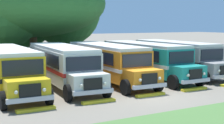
# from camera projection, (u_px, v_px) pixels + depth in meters

# --- Properties ---
(ground_plane) EXTENTS (220.00, 220.00, 0.00)m
(ground_plane) POSITION_uv_depth(u_px,v_px,m) (150.00, 96.00, 20.22)
(ground_plane) COLOR slate
(parked_bus_slot_0) EXTENTS (2.98, 10.88, 2.82)m
(parked_bus_slot_0) POSITION_uv_depth(u_px,v_px,m) (9.00, 67.00, 21.58)
(parked_bus_slot_0) COLOR yellow
(parked_bus_slot_0) RESTS_ON ground_plane
(parked_bus_slot_1) EXTENTS (3.30, 10.93, 2.82)m
(parked_bus_slot_1) POSITION_uv_depth(u_px,v_px,m) (62.00, 63.00, 23.46)
(parked_bus_slot_1) COLOR silver
(parked_bus_slot_1) RESTS_ON ground_plane
(parked_bus_slot_2) EXTENTS (2.99, 10.88, 2.82)m
(parked_bus_slot_2) POSITION_uv_depth(u_px,v_px,m) (107.00, 61.00, 25.09)
(parked_bus_slot_2) COLOR orange
(parked_bus_slot_2) RESTS_ON ground_plane
(parked_bus_slot_3) EXTENTS (2.69, 10.84, 2.82)m
(parked_bus_slot_3) POSITION_uv_depth(u_px,v_px,m) (146.00, 58.00, 26.83)
(parked_bus_slot_3) COLOR teal
(parked_bus_slot_3) RESTS_ON ground_plane
(parked_bus_slot_4) EXTENTS (3.08, 10.89, 2.82)m
(parked_bus_slot_4) POSITION_uv_depth(u_px,v_px,m) (176.00, 56.00, 28.90)
(parked_bus_slot_4) COLOR #9E9993
(parked_bus_slot_4) RESTS_ON ground_plane
(curb_wheelstop_0) EXTENTS (2.00, 0.36, 0.15)m
(curb_wheelstop_0) POSITION_uv_depth(u_px,v_px,m) (36.00, 110.00, 16.76)
(curb_wheelstop_0) COLOR yellow
(curb_wheelstop_0) RESTS_ON ground_plane
(curb_wheelstop_1) EXTENTS (2.00, 0.36, 0.15)m
(curb_wheelstop_1) POSITION_uv_depth(u_px,v_px,m) (99.00, 101.00, 18.49)
(curb_wheelstop_1) COLOR yellow
(curb_wheelstop_1) RESTS_ON ground_plane
(curb_wheelstop_2) EXTENTS (2.00, 0.36, 0.15)m
(curb_wheelstop_2) POSITION_uv_depth(u_px,v_px,m) (150.00, 95.00, 20.21)
(curb_wheelstop_2) COLOR yellow
(curb_wheelstop_2) RESTS_ON ground_plane
(curb_wheelstop_3) EXTENTS (2.00, 0.36, 0.15)m
(curb_wheelstop_3) POSITION_uv_depth(u_px,v_px,m) (194.00, 89.00, 21.93)
(curb_wheelstop_3) COLOR yellow
(curb_wheelstop_3) RESTS_ON ground_plane
(broad_shade_tree) EXTENTS (16.69, 17.19, 11.22)m
(broad_shade_tree) POSITION_uv_depth(u_px,v_px,m) (28.00, 5.00, 34.82)
(broad_shade_tree) COLOR brown
(broad_shade_tree) RESTS_ON ground_plane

